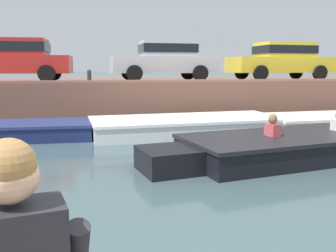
{
  "coord_description": "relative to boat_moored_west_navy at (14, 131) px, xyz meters",
  "views": [
    {
      "loc": [
        -0.96,
        -1.73,
        1.99
      ],
      "look_at": [
        0.22,
        3.93,
        1.09
      ],
      "focal_mm": 40.0,
      "sensor_mm": 36.0,
      "label": 1
    }
  ],
  "objects": [
    {
      "name": "ground_plane",
      "position": [
        3.1,
        -3.75,
        -0.23
      ],
      "size": [
        400.0,
        400.0,
        0.0
      ],
      "primitive_type": "plane",
      "color": "#3D5156"
    },
    {
      "name": "far_quay_wall",
      "position": [
        3.1,
        4.86,
        0.52
      ],
      "size": [
        60.0,
        6.0,
        1.5
      ],
      "primitive_type": "cube",
      "color": "brown",
      "rests_on": "ground"
    },
    {
      "name": "far_wall_coping",
      "position": [
        3.1,
        1.98,
        1.31
      ],
      "size": [
        60.0,
        0.24,
        0.08
      ],
      "primitive_type": "cube",
      "color": "#925F4C",
      "rests_on": "far_quay_wall"
    },
    {
      "name": "boat_moored_west_navy",
      "position": [
        0.0,
        0.0,
        0.0
      ],
      "size": [
        5.88,
        1.97,
        0.47
      ],
      "color": "navy",
      "rests_on": "ground"
    },
    {
      "name": "boat_moored_central_white",
      "position": [
        5.3,
        -0.13,
        0.02
      ],
      "size": [
        7.01,
        2.72,
        0.5
      ],
      "color": "white",
      "rests_on": "ground"
    },
    {
      "name": "boat_moored_east_cream",
      "position": [
        10.22,
        -0.07,
        -0.01
      ],
      "size": [
        6.85,
        2.4,
        0.45
      ],
      "color": "silver",
      "rests_on": "ground"
    },
    {
      "name": "motorboat_passing",
      "position": [
        6.5,
        -3.69,
        0.04
      ],
      "size": [
        6.63,
        2.99,
        1.03
      ],
      "color": "black",
      "rests_on": "ground"
    },
    {
      "name": "car_left_inner_red",
      "position": [
        -0.48,
        3.6,
        2.11
      ],
      "size": [
        4.13,
        2.05,
        1.54
      ],
      "color": "#B2231E",
      "rests_on": "far_quay_wall"
    },
    {
      "name": "car_centre_silver",
      "position": [
        5.08,
        3.6,
        2.11
      ],
      "size": [
        4.12,
        1.94,
        1.54
      ],
      "color": "#B7BABC",
      "rests_on": "far_quay_wall"
    },
    {
      "name": "car_right_inner_yellow",
      "position": [
        10.11,
        3.61,
        2.11
      ],
      "size": [
        4.41,
        2.04,
        1.54
      ],
      "color": "yellow",
      "rests_on": "far_quay_wall"
    },
    {
      "name": "mooring_bollard_mid",
      "position": [
        2.13,
        2.11,
        1.51
      ],
      "size": [
        0.15,
        0.15,
        0.45
      ],
      "color": "#2D2B28",
      "rests_on": "far_quay_wall"
    }
  ]
}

